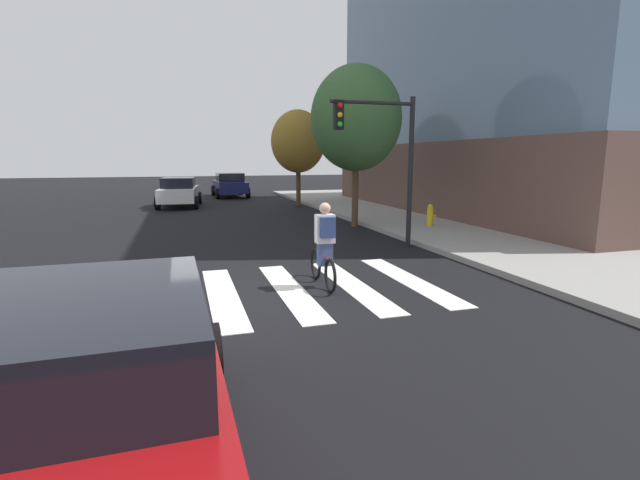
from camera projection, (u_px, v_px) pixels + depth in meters
The scene contains 12 objects.
ground_plane at pixel (243, 294), 8.65m from camera, with size 120.00×120.00×0.00m, color black.
sidewalk at pixel (603, 261), 11.15m from camera, with size 6.50×50.00×0.15m, color gray.
crosswalk_stripes at pixel (257, 293), 8.73m from camera, with size 6.98×4.02×0.01m.
sedan_near at pixel (92, 390), 3.43m from camera, with size 2.22×4.63×1.59m.
sedan_mid at pixel (179, 192), 24.22m from camera, with size 2.43×4.61×1.54m.
sedan_far at pixel (230, 184), 30.41m from camera, with size 2.23×4.61×1.58m.
cyclist at pixel (324, 245), 8.99m from camera, with size 0.36×1.71×1.69m.
traffic_light_near at pixel (384, 146), 12.56m from camera, with size 2.47×0.28×4.20m.
fire_hydrant at pixel (430, 215), 16.29m from camera, with size 0.33×0.22×0.78m.
street_tree_near at pixel (356, 119), 16.50m from camera, with size 3.28×3.28×5.84m.
street_tree_mid at pixel (298, 142), 23.94m from camera, with size 2.82×2.82×5.02m.
corner_building at pixel (577, 44), 21.65m from camera, with size 16.67×19.10×15.82m.
Camera 1 is at (-1.03, -8.40, 2.53)m, focal length 25.71 mm.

